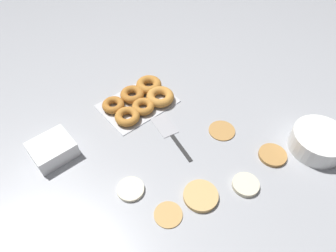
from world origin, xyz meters
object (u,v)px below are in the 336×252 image
(pancake_0, at_px, (222,130))
(container_stack, at_px, (53,149))
(pancake_5, at_px, (201,196))
(pancake_1, at_px, (168,214))
(pancake_3, at_px, (246,185))
(donut_tray, at_px, (140,99))
(spatula, at_px, (168,130))
(pancake_2, at_px, (273,155))
(batter_bowl, at_px, (318,141))
(pancake_4, at_px, (131,189))

(pancake_0, xyz_separation_m, container_stack, (0.50, -0.29, 0.02))
(pancake_0, distance_m, pancake_5, 0.27)
(pancake_0, distance_m, pancake_1, 0.37)
(pancake_3, xyz_separation_m, donut_tray, (0.02, -0.50, 0.01))
(pancake_5, bearing_deg, donut_tray, -103.51)
(container_stack, height_order, spatula, container_stack)
(pancake_0, bearing_deg, pancake_3, 61.24)
(donut_tray, height_order, container_stack, container_stack)
(pancake_2, xyz_separation_m, pancake_3, (0.15, 0.02, 0.00))
(pancake_3, bearing_deg, pancake_2, -174.37)
(pancake_2, distance_m, batter_bowl, 0.16)
(pancake_3, xyz_separation_m, batter_bowl, (-0.29, 0.06, 0.03))
(pancake_1, bearing_deg, container_stack, -69.67)
(pancake_4, relative_size, pancake_5, 0.79)
(pancake_4, height_order, spatula, pancake_4)
(pancake_3, relative_size, pancake_5, 0.78)
(pancake_2, relative_size, batter_bowl, 0.51)
(pancake_2, height_order, pancake_5, pancake_5)
(pancake_1, xyz_separation_m, spatula, (-0.20, -0.24, -0.00))
(pancake_3, bearing_deg, container_stack, -51.23)
(pancake_1, distance_m, batter_bowl, 0.55)
(pancake_0, bearing_deg, donut_tray, -66.06)
(pancake_3, distance_m, batter_bowl, 0.30)
(pancake_4, bearing_deg, pancake_2, 155.18)
(pancake_2, bearing_deg, pancake_5, -9.27)
(pancake_5, xyz_separation_m, spatula, (-0.09, -0.26, -0.00))
(pancake_3, distance_m, spatula, 0.33)
(pancake_0, bearing_deg, pancake_5, 29.72)
(donut_tray, bearing_deg, pancake_0, 113.94)
(pancake_2, bearing_deg, pancake_3, 5.63)
(pancake_3, xyz_separation_m, pancake_4, (0.27, -0.21, -0.00))
(pancake_1, distance_m, pancake_2, 0.40)
(pancake_5, height_order, spatula, pancake_5)
(pancake_4, height_order, container_stack, container_stack)
(pancake_3, height_order, container_stack, container_stack)
(pancake_3, bearing_deg, batter_bowl, 169.34)
(pancake_3, relative_size, donut_tray, 0.30)
(pancake_2, height_order, pancake_3, pancake_3)
(pancake_5, relative_size, donut_tray, 0.38)
(pancake_1, xyz_separation_m, pancake_2, (-0.39, 0.07, 0.00))
(pancake_0, xyz_separation_m, pancake_4, (0.38, -0.02, 0.00))
(batter_bowl, xyz_separation_m, container_stack, (0.68, -0.54, -0.01))
(pancake_4, xyz_separation_m, container_stack, (0.11, -0.27, 0.02))
(pancake_2, distance_m, donut_tray, 0.51)
(pancake_4, height_order, pancake_5, pancake_5)
(pancake_1, height_order, donut_tray, donut_tray)
(pancake_3, xyz_separation_m, pancake_5, (0.13, -0.06, -0.00))
(pancake_0, bearing_deg, container_stack, -29.97)
(pancake_1, distance_m, pancake_4, 0.14)
(pancake_5, bearing_deg, container_stack, -58.49)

